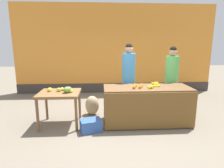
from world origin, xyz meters
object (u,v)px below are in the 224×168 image
produce_crate (91,125)px  produce_sack (92,105)px  vendor_woman_green_shirt (171,80)px  vendor_woman_blue_shirt (128,79)px

produce_crate → produce_sack: size_ratio=0.86×
vendor_woman_green_shirt → produce_crate: vendor_woman_green_shirt is taller
produce_sack → vendor_woman_green_shirt: bearing=1.0°
vendor_woman_blue_shirt → produce_crate: vendor_woman_blue_shirt is taller
vendor_woman_blue_shirt → vendor_woman_green_shirt: bearing=-0.1°
produce_crate → produce_sack: (-0.01, 0.98, 0.13)m
produce_crate → produce_sack: produce_sack is taller
produce_sack → vendor_woman_blue_shirt: bearing=2.3°
vendor_woman_blue_shirt → produce_sack: 1.19m
vendor_woman_green_shirt → produce_crate: bearing=-154.4°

